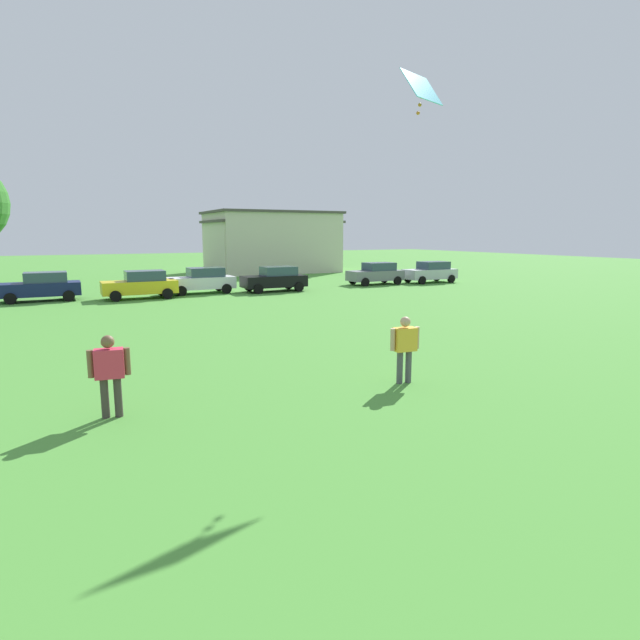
{
  "coord_description": "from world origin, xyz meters",
  "views": [
    {
      "loc": [
        -1.1,
        2.97,
        3.87
      ],
      "look_at": [
        2.95,
        10.92,
        2.36
      ],
      "focal_mm": 28.73,
      "sensor_mm": 36.0,
      "label": 1
    }
  ],
  "objects_px": {
    "parked_car_silver_6": "(431,272)",
    "adult_bystander": "(405,344)",
    "parked_car_yellow_2": "(141,284)",
    "parked_car_white_3": "(202,280)",
    "parked_car_gray_5": "(376,273)",
    "parked_car_black_4": "(275,279)",
    "bystander_near_trees": "(110,369)",
    "parked_car_navy_1": "(41,286)",
    "kite": "(422,89)"
  },
  "relations": [
    {
      "from": "parked_car_silver_6",
      "to": "kite",
      "type": "bearing_deg",
      "value": 49.92
    },
    {
      "from": "parked_car_navy_1",
      "to": "adult_bystander",
      "type": "bearing_deg",
      "value": 110.92
    },
    {
      "from": "kite",
      "to": "adult_bystander",
      "type": "bearing_deg",
      "value": -133.87
    },
    {
      "from": "parked_car_black_4",
      "to": "parked_car_silver_6",
      "type": "bearing_deg",
      "value": -178.95
    },
    {
      "from": "bystander_near_trees",
      "to": "parked_car_yellow_2",
      "type": "distance_m",
      "value": 21.33
    },
    {
      "from": "parked_car_white_3",
      "to": "parked_car_gray_5",
      "type": "bearing_deg",
      "value": 179.26
    },
    {
      "from": "parked_car_yellow_2",
      "to": "parked_car_gray_5",
      "type": "distance_m",
      "value": 17.5
    },
    {
      "from": "adult_bystander",
      "to": "parked_car_gray_5",
      "type": "relative_size",
      "value": 0.41
    },
    {
      "from": "parked_car_silver_6",
      "to": "adult_bystander",
      "type": "bearing_deg",
      "value": 49.65
    },
    {
      "from": "kite",
      "to": "parked_car_yellow_2",
      "type": "relative_size",
      "value": 0.34
    },
    {
      "from": "parked_car_yellow_2",
      "to": "parked_car_white_3",
      "type": "bearing_deg",
      "value": -164.74
    },
    {
      "from": "kite",
      "to": "parked_car_white_3",
      "type": "relative_size",
      "value": 0.34
    },
    {
      "from": "bystander_near_trees",
      "to": "parked_car_silver_6",
      "type": "height_order",
      "value": "bystander_near_trees"
    },
    {
      "from": "parked_car_navy_1",
      "to": "parked_car_black_4",
      "type": "height_order",
      "value": "same"
    },
    {
      "from": "adult_bystander",
      "to": "parked_car_black_4",
      "type": "xyz_separation_m",
      "value": [
        5.16,
        21.73,
        -0.19
      ]
    },
    {
      "from": "parked_car_navy_1",
      "to": "parked_car_gray_5",
      "type": "distance_m",
      "value": 22.81
    },
    {
      "from": "parked_car_gray_5",
      "to": "parked_car_navy_1",
      "type": "bearing_deg",
      "value": -1.25
    },
    {
      "from": "parked_car_yellow_2",
      "to": "parked_car_white_3",
      "type": "height_order",
      "value": "same"
    },
    {
      "from": "adult_bystander",
      "to": "parked_car_navy_1",
      "type": "relative_size",
      "value": 0.41
    },
    {
      "from": "parked_car_white_3",
      "to": "parked_car_black_4",
      "type": "xyz_separation_m",
      "value": [
        4.71,
        -1.13,
        0.0
      ]
    },
    {
      "from": "parked_car_navy_1",
      "to": "parked_car_white_3",
      "type": "xyz_separation_m",
      "value": [
        9.31,
        -0.32,
        0.0
      ]
    },
    {
      "from": "parked_car_yellow_2",
      "to": "adult_bystander",
      "type": "bearing_deg",
      "value": 99.22
    },
    {
      "from": "parked_car_yellow_2",
      "to": "parked_car_white_3",
      "type": "distance_m",
      "value": 4.13
    },
    {
      "from": "parked_car_yellow_2",
      "to": "parked_car_white_3",
      "type": "xyz_separation_m",
      "value": [
        3.99,
        1.09,
        0.0
      ]
    },
    {
      "from": "parked_car_yellow_2",
      "to": "parked_car_black_4",
      "type": "distance_m",
      "value": 8.69
    },
    {
      "from": "parked_car_black_4",
      "to": "parked_car_silver_6",
      "type": "height_order",
      "value": "same"
    },
    {
      "from": "parked_car_white_3",
      "to": "parked_car_gray_5",
      "type": "xyz_separation_m",
      "value": [
        13.49,
        -0.17,
        0.0
      ]
    },
    {
      "from": "parked_car_gray_5",
      "to": "parked_car_silver_6",
      "type": "distance_m",
      "value": 4.79
    },
    {
      "from": "parked_car_navy_1",
      "to": "parked_car_silver_6",
      "type": "height_order",
      "value": "same"
    },
    {
      "from": "adult_bystander",
      "to": "parked_car_yellow_2",
      "type": "xyz_separation_m",
      "value": [
        -3.53,
        21.77,
        -0.19
      ]
    },
    {
      "from": "bystander_near_trees",
      "to": "parked_car_navy_1",
      "type": "distance_m",
      "value": 22.51
    },
    {
      "from": "adult_bystander",
      "to": "bystander_near_trees",
      "type": "relative_size",
      "value": 0.99
    },
    {
      "from": "adult_bystander",
      "to": "parked_car_yellow_2",
      "type": "height_order",
      "value": "adult_bystander"
    },
    {
      "from": "bystander_near_trees",
      "to": "parked_car_gray_5",
      "type": "distance_m",
      "value": 30.39
    },
    {
      "from": "kite",
      "to": "parked_car_navy_1",
      "type": "height_order",
      "value": "kite"
    },
    {
      "from": "parked_car_navy_1",
      "to": "parked_car_yellow_2",
      "type": "relative_size",
      "value": 1.0
    },
    {
      "from": "parked_car_yellow_2",
      "to": "parked_car_black_4",
      "type": "xyz_separation_m",
      "value": [
        8.69,
        -0.04,
        0.0
      ]
    },
    {
      "from": "parked_car_silver_6",
      "to": "parked_car_navy_1",
      "type": "bearing_deg",
      "value": -2.49
    },
    {
      "from": "parked_car_navy_1",
      "to": "parked_car_white_3",
      "type": "distance_m",
      "value": 9.32
    },
    {
      "from": "bystander_near_trees",
      "to": "parked_car_gray_5",
      "type": "height_order",
      "value": "bystander_near_trees"
    },
    {
      "from": "parked_car_yellow_2",
      "to": "parked_car_silver_6",
      "type": "relative_size",
      "value": 1.0
    },
    {
      "from": "parked_car_gray_5",
      "to": "adult_bystander",
      "type": "bearing_deg",
      "value": 58.42
    },
    {
      "from": "kite",
      "to": "parked_car_silver_6",
      "type": "relative_size",
      "value": 0.34
    },
    {
      "from": "adult_bystander",
      "to": "bystander_near_trees",
      "type": "distance_m",
      "value": 7.11
    },
    {
      "from": "adult_bystander",
      "to": "kite",
      "type": "relative_size",
      "value": 1.21
    },
    {
      "from": "parked_car_white_3",
      "to": "parked_car_black_4",
      "type": "height_order",
      "value": "same"
    },
    {
      "from": "parked_car_gray_5",
      "to": "parked_car_silver_6",
      "type": "bearing_deg",
      "value": 171.56
    },
    {
      "from": "parked_car_navy_1",
      "to": "parked_car_gray_5",
      "type": "bearing_deg",
      "value": 178.75
    },
    {
      "from": "bystander_near_trees",
      "to": "parked_car_yellow_2",
      "type": "bearing_deg",
      "value": 87.93
    },
    {
      "from": "adult_bystander",
      "to": "parked_car_navy_1",
      "type": "height_order",
      "value": "adult_bystander"
    }
  ]
}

